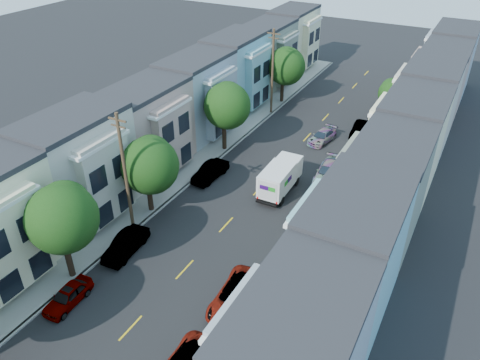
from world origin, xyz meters
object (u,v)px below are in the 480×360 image
at_px(tree_far_r, 391,94).
at_px(utility_pole_far, 272,72).
at_px(fedex_truck, 280,177).
at_px(parked_left_d, 210,172).
at_px(tree_d, 226,106).
at_px(tree_e, 286,66).
at_px(parked_left_c, 126,245).
at_px(parked_right_b, 237,296).
at_px(parked_right_d, 360,129).
at_px(tree_c, 149,165).
at_px(parked_left_b, 68,296).
at_px(utility_pole_near, 125,174).
at_px(lead_sedan, 322,137).
at_px(tree_b, 61,218).
at_px(parked_right_c, 329,172).

xyz_separation_m(tree_far_r, utility_pole_far, (-13.19, -3.01, 1.20)).
distance_m(tree_far_r, fedex_truck, 19.26).
relative_size(utility_pole_far, parked_left_d, 2.31).
distance_m(tree_d, tree_e, 14.65).
xyz_separation_m(parked_left_c, parked_right_b, (9.80, -0.66, 0.03)).
xyz_separation_m(tree_far_r, parked_right_d, (-1.99, -3.72, -3.27)).
distance_m(tree_c, parked_right_b, 13.19).
xyz_separation_m(parked_left_b, parked_right_b, (9.80, 5.14, 0.12)).
bearing_deg(utility_pole_near, parked_right_b, -15.67).
bearing_deg(utility_pole_near, parked_left_c, -60.60).
bearing_deg(utility_pole_far, parked_left_c, -87.19).
bearing_deg(lead_sedan, parked_left_d, -109.60).
bearing_deg(parked_left_b, utility_pole_near, 96.68).
bearing_deg(parked_left_d, parked_left_c, -86.55).
relative_size(tree_b, tree_far_r, 1.36).
distance_m(tree_d, parked_left_c, 18.24).
bearing_deg(tree_far_r, fedex_truck, -105.55).
bearing_deg(parked_right_b, parked_left_b, -156.66).
height_order(tree_d, parked_left_c, tree_d).
relative_size(utility_pole_far, parked_left_b, 2.57).
relative_size(tree_d, parked_left_d, 1.70).
xyz_separation_m(utility_pole_near, parked_right_d, (11.20, 25.29, -4.47)).
xyz_separation_m(parked_left_c, parked_right_d, (9.80, 27.78, -0.03)).
height_order(utility_pole_near, parked_left_c, utility_pole_near).
distance_m(parked_right_b, parked_right_d, 28.43).
relative_size(tree_d, tree_e, 1.03).
bearing_deg(parked_left_c, tree_far_r, 64.18).
xyz_separation_m(tree_d, parked_right_d, (11.20, 10.10, -4.30)).
relative_size(tree_e, parked_right_c, 1.46).
bearing_deg(parked_left_d, tree_c, -98.13).
bearing_deg(tree_d, parked_left_d, -76.00).
height_order(tree_c, utility_pole_far, utility_pole_far).
bearing_deg(utility_pole_far, parked_right_b, -68.98).
height_order(tree_b, tree_e, tree_b).
bearing_deg(lead_sedan, parked_right_c, -56.67).
relative_size(tree_e, parked_left_b, 1.83).
height_order(parked_right_b, parked_right_d, parked_right_b).
bearing_deg(tree_far_r, utility_pole_far, -167.13).
relative_size(tree_b, parked_right_c, 1.55).
bearing_deg(lead_sedan, parked_left_c, -96.27).
xyz_separation_m(tree_c, parked_right_c, (11.20, 12.07, -3.78)).
xyz_separation_m(tree_e, parked_left_b, (1.40, -38.13, -4.13)).
distance_m(tree_e, parked_right_d, 12.76).
xyz_separation_m(parked_left_b, parked_left_c, (0.00, 5.80, 0.09)).
xyz_separation_m(tree_b, tree_far_r, (13.20, 35.31, -1.21)).
bearing_deg(fedex_truck, lead_sedan, 88.77).
height_order(tree_c, parked_left_d, tree_c).
xyz_separation_m(tree_c, fedex_truck, (8.08, 7.88, -3.00)).
bearing_deg(parked_right_c, fedex_truck, -131.31).
bearing_deg(utility_pole_near, lead_sedan, 69.63).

